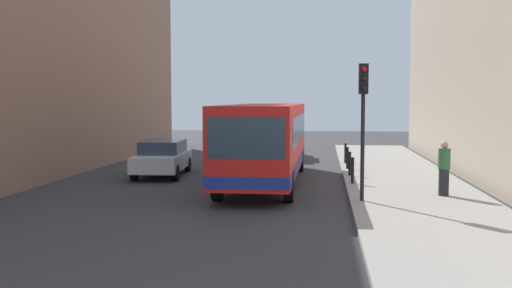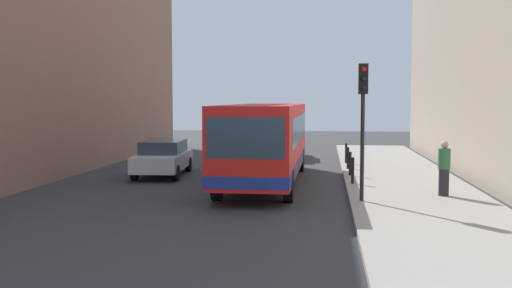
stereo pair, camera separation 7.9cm
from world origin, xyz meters
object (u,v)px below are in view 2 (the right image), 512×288
car_beside_bus (163,157)px  traffic_light (363,106)px  bollard_far (348,158)px  bollard_farthest (346,153)px  car_behind_bus (285,144)px  bollard_near (353,170)px  bus (266,138)px  bollard_mid (350,164)px  pedestrian_near_signal (444,168)px

car_beside_bus → traffic_light: traffic_light is taller
car_beside_bus → bollard_far: size_ratio=4.75×
traffic_light → bollard_farthest: traffic_light is taller
car_behind_bus → bollard_far: car_behind_bus is taller
bollard_near → traffic_light: bearing=-88.4°
bus → bollard_farthest: bus is taller
traffic_light → bus: bearing=127.3°
bollard_mid → bollard_far: size_ratio=1.00×
bus → car_behind_bus: size_ratio=2.48×
traffic_light → bollard_farthest: size_ratio=4.32×
bus → pedestrian_near_signal: size_ratio=6.36×
traffic_light → pedestrian_near_signal: (2.64, 1.26, -1.99)m
car_behind_bus → bollard_mid: 8.74m
bus → bollard_mid: size_ratio=11.61×
bus → traffic_light: (3.33, -4.37, 1.28)m
bollard_farthest → car_beside_bus: bearing=-150.2°
bollard_farthest → pedestrian_near_signal: pedestrian_near_signal is taller
bollard_far → pedestrian_near_signal: bearing=-68.5°
traffic_light → bollard_near: 4.37m
car_behind_bus → pedestrian_near_signal: pedestrian_near_signal is taller
bus → bollard_far: bus is taller
bollard_near → bollard_mid: size_ratio=1.00×
bus → bollard_mid: 3.75m
car_beside_bus → bollard_farthest: (7.73, 4.43, -0.16)m
bollard_far → bollard_farthest: bearing=90.0°
car_beside_bus → bollard_far: (7.73, 2.16, -0.16)m
bus → pedestrian_near_signal: bearing=152.8°
bus → bollard_far: bearing=-129.7°
car_beside_bus → car_behind_bus: 9.24m
traffic_light → bollard_farthest: bearing=90.5°
bus → car_beside_bus: bus is taller
car_behind_bus → pedestrian_near_signal: bearing=113.2°
bollard_mid → bollard_farthest: (0.00, 4.55, 0.00)m
bollard_near → bus: bearing=167.7°
bollard_far → bollard_farthest: 2.27m
car_behind_bus → car_beside_bus: bearing=58.9°
bus → bollard_mid: bearing=-153.8°
bus → bollard_farthest: (3.23, 6.11, -1.10)m
bollard_mid → bollard_far: (0.00, 2.27, 0.00)m
car_beside_bus → bus: bearing=155.5°
car_behind_bus → bollard_far: (3.16, -5.87, -0.16)m
car_behind_bus → bollard_near: (3.16, -10.42, -0.16)m
bus → bollard_near: bearing=168.0°
car_beside_bus → traffic_light: (7.83, -6.05, 2.22)m
bollard_mid → bollard_farthest: bearing=90.0°
car_behind_bus → bollard_far: 6.67m
car_beside_bus → car_behind_bus: size_ratio=1.02×
car_beside_bus → car_behind_bus: (4.57, 8.03, 0.00)m
bollard_farthest → pedestrian_near_signal: 9.62m
car_beside_bus → bollard_farthest: size_ratio=4.75×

